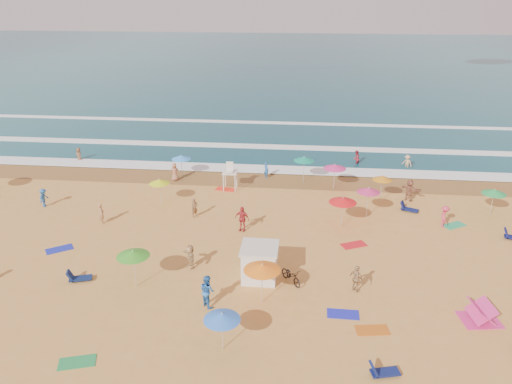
{
  "coord_description": "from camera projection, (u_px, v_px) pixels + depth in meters",
  "views": [
    {
      "loc": [
        2.92,
        -29.32,
        16.43
      ],
      "look_at": [
        -0.6,
        6.0,
        1.5
      ],
      "focal_mm": 35.0,
      "sensor_mm": 36.0,
      "label": 1
    }
  ],
  "objects": [
    {
      "name": "lifeguard_stand",
      "position": [
        230.0,
        178.0,
        42.58
      ],
      "size": [
        1.2,
        1.2,
        2.1
      ],
      "primitive_type": null,
      "color": "white",
      "rests_on": "ground"
    },
    {
      "name": "towels",
      "position": [
        275.0,
        264.0,
        31.47
      ],
      "size": [
        41.05,
        22.93,
        0.03
      ],
      "color": "#C04518",
      "rests_on": "ground"
    },
    {
      "name": "cabana_roof",
      "position": [
        260.0,
        248.0,
        29.26
      ],
      "size": [
        2.2,
        2.2,
        0.12
      ],
      "primitive_type": "cube",
      "color": "silver",
      "rests_on": "cabana"
    },
    {
      "name": "loungers",
      "position": [
        338.0,
        294.0,
        28.21
      ],
      "size": [
        52.21,
        23.53,
        0.34
      ],
      "color": "#0E1446",
      "rests_on": "ground"
    },
    {
      "name": "surf_foam",
      "position": [
        276.0,
        149.0,
        53.05
      ],
      "size": [
        200.0,
        18.7,
        0.05
      ],
      "color": "white",
      "rests_on": "ground"
    },
    {
      "name": "bicycle",
      "position": [
        291.0,
        275.0,
        29.42
      ],
      "size": [
        1.62,
        1.85,
        0.96
      ],
      "primitive_type": "imported",
      "rotation": [
        0.0,
        0.0,
        0.65
      ],
      "color": "black",
      "rests_on": "ground"
    },
    {
      "name": "ocean",
      "position": [
        293.0,
        63.0,
        110.58
      ],
      "size": [
        220.0,
        140.0,
        0.18
      ],
      "primitive_type": "cube",
      "color": "#0C4756",
      "rests_on": "ground"
    },
    {
      "name": "ground",
      "position": [
        256.0,
        247.0,
        33.53
      ],
      "size": [
        220.0,
        220.0,
        0.0
      ],
      "primitive_type": "plane",
      "color": "gold",
      "rests_on": "ground"
    },
    {
      "name": "wet_sand",
      "position": [
        270.0,
        180.0,
        44.99
      ],
      "size": [
        220.0,
        220.0,
        0.0
      ],
      "primitive_type": "plane",
      "color": "olive",
      "rests_on": "ground"
    },
    {
      "name": "beachgoers",
      "position": [
        238.0,
        210.0,
        37.21
      ],
      "size": [
        41.6,
        25.42,
        2.13
      ],
      "color": "brown",
      "rests_on": "ground"
    },
    {
      "name": "beach_umbrellas",
      "position": [
        256.0,
        215.0,
        33.34
      ],
      "size": [
        56.72,
        30.36,
        0.81
      ],
      "color": "#D42F7D",
      "rests_on": "ground"
    },
    {
      "name": "cabana",
      "position": [
        260.0,
        263.0,
        29.67
      ],
      "size": [
        2.0,
        2.0,
        2.0
      ],
      "primitive_type": "cube",
      "color": "white",
      "rests_on": "ground"
    }
  ]
}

